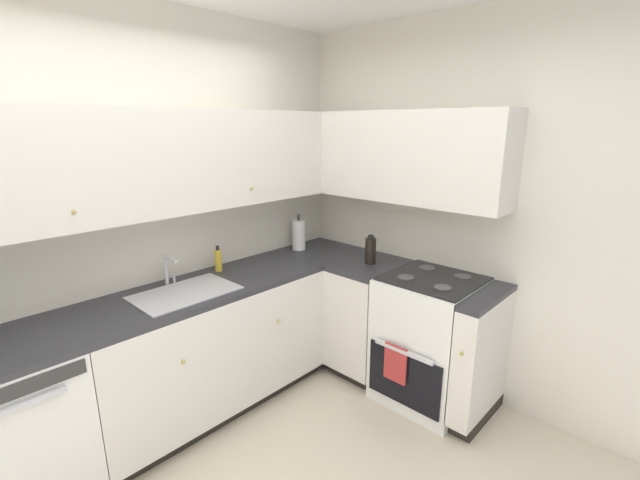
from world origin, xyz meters
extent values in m
cube|color=silver|center=(0.00, 1.43, 1.33)|extent=(3.76, 0.05, 2.66)
cube|color=silver|center=(1.85, 0.00, 1.33)|extent=(0.05, 2.90, 2.66)
cube|color=white|center=(-0.71, 1.10, 0.44)|extent=(0.60, 0.60, 0.87)
cube|color=#333333|center=(-0.71, 0.80, 0.82)|extent=(0.55, 0.01, 0.07)
cube|color=silver|center=(-0.71, 0.78, 0.75)|extent=(0.36, 0.02, 0.02)
cube|color=silver|center=(0.41, 1.10, 0.48)|extent=(1.64, 0.60, 0.78)
cube|color=black|center=(0.41, 1.13, 0.04)|extent=(1.64, 0.54, 0.09)
sphere|color=tan|center=(0.05, 0.79, 0.63)|extent=(0.02, 0.02, 0.02)
sphere|color=tan|center=(0.77, 0.79, 0.63)|extent=(0.02, 0.02, 0.02)
cube|color=#2D2D33|center=(0.41, 1.10, 0.89)|extent=(2.84, 0.60, 0.03)
cube|color=silver|center=(1.53, 0.59, 0.48)|extent=(0.60, 0.42, 0.78)
cube|color=black|center=(1.56, 0.59, 0.04)|extent=(0.54, 0.42, 0.09)
cube|color=silver|center=(1.53, -0.32, 0.48)|extent=(0.60, 0.15, 0.78)
cube|color=black|center=(1.56, -0.32, 0.04)|extent=(0.54, 0.15, 0.09)
sphere|color=tan|center=(1.22, -0.32, 0.63)|extent=(0.02, 0.02, 0.02)
cube|color=#2D2D33|center=(1.53, 0.59, 0.89)|extent=(0.60, 0.42, 0.03)
cube|color=#2D2D33|center=(1.53, -0.32, 0.89)|extent=(0.60, 0.15, 0.03)
cube|color=white|center=(1.55, 0.06, 0.45)|extent=(0.64, 0.62, 0.91)
cube|color=black|center=(1.22, 0.06, 0.29)|extent=(0.02, 0.55, 0.38)
cube|color=silver|center=(1.20, 0.06, 0.50)|extent=(0.02, 0.43, 0.02)
cube|color=black|center=(1.55, 0.06, 0.92)|extent=(0.59, 0.60, 0.01)
cube|color=white|center=(1.85, 0.06, 0.98)|extent=(0.03, 0.60, 0.15)
cylinder|color=#4C4C4C|center=(1.41, -0.08, 0.93)|extent=(0.11, 0.11, 0.01)
cylinder|color=#4C4C4C|center=(1.41, 0.20, 0.93)|extent=(0.11, 0.11, 0.01)
cylinder|color=#4C4C4C|center=(1.69, -0.08, 0.93)|extent=(0.11, 0.11, 0.01)
cylinder|color=#4C4C4C|center=(1.69, 0.20, 0.93)|extent=(0.11, 0.11, 0.01)
cube|color=#B23333|center=(1.20, 0.12, 0.39)|extent=(0.02, 0.17, 0.26)
cube|color=silver|center=(0.25, 1.24, 1.71)|extent=(2.52, 0.32, 0.63)
sphere|color=tan|center=(-0.31, 1.07, 1.51)|extent=(0.02, 0.02, 0.02)
sphere|color=tan|center=(0.80, 1.07, 1.51)|extent=(0.02, 0.02, 0.02)
cube|color=silver|center=(1.67, 0.54, 1.71)|extent=(0.32, 1.73, 0.63)
cube|color=#B7B7BC|center=(0.25, 1.07, 0.91)|extent=(0.62, 0.40, 0.01)
cube|color=gray|center=(0.25, 1.07, 0.86)|extent=(0.57, 0.36, 0.09)
cube|color=#99999E|center=(0.25, 1.07, 0.88)|extent=(0.02, 0.35, 0.06)
cylinder|color=silver|center=(0.25, 1.30, 1.01)|extent=(0.02, 0.02, 0.20)
cylinder|color=silver|center=(0.25, 1.23, 1.10)|extent=(0.02, 0.15, 0.02)
cylinder|color=silver|center=(0.30, 1.30, 0.94)|extent=(0.02, 0.02, 0.06)
cylinder|color=gold|center=(0.64, 1.28, 0.99)|extent=(0.05, 0.05, 0.16)
cylinder|color=#262626|center=(0.64, 1.28, 1.08)|extent=(0.02, 0.02, 0.03)
cylinder|color=white|center=(1.42, 1.26, 1.04)|extent=(0.11, 0.11, 0.25)
cylinder|color=#3F3F3F|center=(1.42, 1.26, 1.06)|extent=(0.02, 0.02, 0.31)
cylinder|color=black|center=(1.53, 0.59, 1.01)|extent=(0.08, 0.08, 0.20)
cylinder|color=black|center=(1.53, 0.59, 1.12)|extent=(0.04, 0.04, 0.02)
camera|label=1|loc=(-0.98, -1.25, 1.93)|focal=23.94mm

